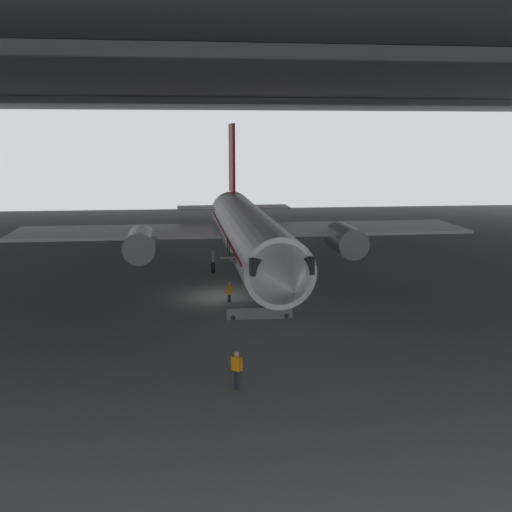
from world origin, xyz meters
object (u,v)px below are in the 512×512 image
Objects in this scene: airplane_main at (248,233)px; crew_worker_near_nose at (237,368)px; crew_worker_by_stairs at (229,293)px; boarding_stairs at (257,304)px.

airplane_main is 22.48× the size of crew_worker_near_nose.
crew_worker_by_stairs is at bearing -104.08° from airplane_main.
crew_worker_near_nose is (-2.79, -21.97, -2.57)m from airplane_main.
boarding_stairs is at bearing -57.44° from crew_worker_by_stairs.
boarding_stairs reaches higher than crew_worker_by_stairs.
crew_worker_by_stairs is at bearing 122.56° from boarding_stairs.
airplane_main is 8.92m from crew_worker_by_stairs.
crew_worker_by_stairs is (-2.07, -8.27, -2.64)m from airplane_main.
crew_worker_by_stairs is (0.71, 13.70, -0.07)m from crew_worker_near_nose.
boarding_stairs is 11.53m from crew_worker_near_nose.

